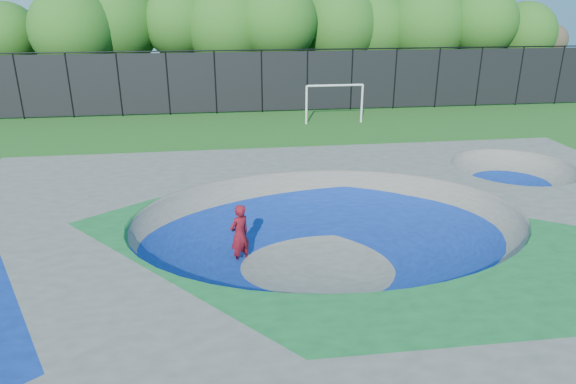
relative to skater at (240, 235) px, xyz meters
name	(u,v)px	position (x,y,z in m)	size (l,w,h in m)	color
ground	(328,264)	(2.47, -0.34, -0.90)	(120.00, 120.00, 0.00)	#1C5417
skate_deck	(329,240)	(2.47, -0.34, -0.15)	(22.00, 14.00, 1.50)	gray
skater	(240,235)	(0.00, 0.00, 0.00)	(0.66, 0.43, 1.80)	red
skateboard	(241,263)	(0.00, 0.00, -0.88)	(0.78, 0.22, 0.05)	black
soccer_goal	(335,96)	(6.49, 16.90, 0.72)	(3.51, 0.12, 2.32)	white
fence	(262,80)	(2.47, 20.66, 1.20)	(48.09, 0.09, 4.04)	black
treeline	(248,28)	(1.97, 25.55, 4.17)	(51.64, 7.94, 8.38)	#4D3326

